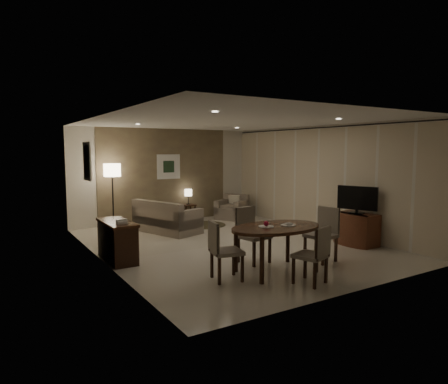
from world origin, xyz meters
TOP-DOWN VIEW (x-y plane):
  - room_shell at (0.00, 0.40)m, footprint 5.50×7.00m
  - taupe_accent at (0.00, 3.48)m, footprint 3.96×0.03m
  - curtain_wall at (2.68, 0.00)m, footprint 0.08×6.70m
  - curtain_rod at (2.68, 0.00)m, footprint 0.03×6.80m
  - art_back_frame at (0.10, 3.46)m, footprint 0.72×0.03m
  - art_back_canvas at (0.10, 3.44)m, footprint 0.34×0.01m
  - art_left_frame at (-2.72, 1.20)m, footprint 0.03×0.60m
  - art_left_canvas at (-2.71, 1.20)m, footprint 0.01×0.46m
  - downlight_nl at (-1.40, -1.80)m, footprint 0.10×0.10m
  - downlight_nr at (1.40, -1.80)m, footprint 0.10×0.10m
  - downlight_fl at (-1.40, 1.80)m, footprint 0.10×0.10m
  - downlight_fr at (1.40, 1.80)m, footprint 0.10×0.10m
  - console_desk at (-2.49, 0.00)m, footprint 0.48×1.20m
  - telephone at (-2.49, -0.30)m, footprint 0.20×0.14m
  - tv_cabinet at (2.40, -1.50)m, footprint 0.48×0.90m
  - flat_tv at (2.38, -1.50)m, footprint 0.36×0.85m
  - dining_table at (-0.39, -2.13)m, footprint 1.69×1.06m
  - chair_near at (-0.32, -2.88)m, footprint 0.56×0.56m
  - chair_far at (-0.37, -1.47)m, footprint 0.57×0.57m
  - chair_left at (-1.33, -2.05)m, footprint 0.55×0.55m
  - chair_right at (0.74, -2.05)m, footprint 0.55×0.55m
  - plate_a at (-0.57, -2.08)m, footprint 0.26×0.26m
  - plate_b at (-0.17, -2.18)m, footprint 0.26×0.26m
  - fruit_apple at (-0.57, -2.08)m, footprint 0.09×0.09m
  - napkin at (-0.17, -2.18)m, footprint 0.12×0.08m
  - round_rug at (0.63, 2.30)m, footprint 1.21×1.21m
  - sofa at (-0.61, 1.97)m, footprint 1.92×1.39m
  - armchair at (1.82, 2.71)m, footprint 1.09×1.10m
  - side_table at (0.63, 3.25)m, footprint 0.37×0.37m
  - table_lamp at (0.63, 3.25)m, footprint 0.22×0.22m
  - floor_lamp at (-1.67, 3.07)m, footprint 0.44×0.44m

SIDE VIEW (x-z plane):
  - round_rug at x=0.63m, z-range 0.00..0.01m
  - side_table at x=0.63m, z-range 0.00..0.47m
  - tv_cabinet at x=2.40m, z-range 0.00..0.70m
  - armchair at x=1.82m, z-range 0.00..0.73m
  - console_desk at x=-2.49m, z-range 0.00..0.75m
  - dining_table at x=-0.39m, z-range 0.00..0.79m
  - sofa at x=-0.61m, z-range 0.00..0.82m
  - chair_near at x=-0.32m, z-range 0.00..0.92m
  - chair_left at x=-1.33m, z-range 0.00..0.96m
  - chair_right at x=0.74m, z-range 0.00..1.01m
  - chair_far at x=-0.37m, z-range 0.00..1.02m
  - table_lamp at x=0.63m, z-range 0.47..0.97m
  - plate_a at x=-0.57m, z-range 0.79..0.81m
  - plate_b at x=-0.17m, z-range 0.79..0.81m
  - telephone at x=-2.49m, z-range 0.76..0.85m
  - napkin at x=-0.17m, z-range 0.81..0.84m
  - fruit_apple at x=-0.57m, z-range 0.81..0.90m
  - floor_lamp at x=-1.67m, z-range 0.00..1.73m
  - flat_tv at x=2.38m, z-range 0.72..1.32m
  - curtain_wall at x=2.68m, z-range 0.03..2.61m
  - taupe_accent at x=0.00m, z-range 0.00..2.70m
  - room_shell at x=0.00m, z-range 0.00..2.70m
  - art_back_frame at x=0.10m, z-range 1.24..1.96m
  - art_back_canvas at x=0.10m, z-range 1.43..1.77m
  - art_left_frame at x=-2.72m, z-range 1.45..2.25m
  - art_left_canvas at x=-2.71m, z-range 1.53..2.17m
  - curtain_rod at x=2.68m, z-range 2.62..2.66m
  - downlight_nl at x=-1.40m, z-range 2.68..2.69m
  - downlight_nr at x=1.40m, z-range 2.68..2.69m
  - downlight_fl at x=-1.40m, z-range 2.68..2.69m
  - downlight_fr at x=1.40m, z-range 2.68..2.69m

